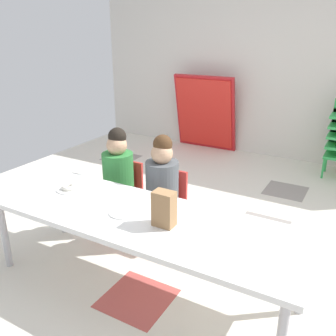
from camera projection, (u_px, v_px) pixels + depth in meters
name	position (u px, v px, depth m)	size (l,w,h in m)	color
ground_plane	(197.00, 237.00, 3.14)	(5.48, 5.04, 0.02)	silver
back_wall	(282.00, 63.00, 4.74)	(5.48, 0.10, 2.52)	beige
craft_table	(139.00, 221.00, 2.34)	(2.15, 0.69, 0.56)	white
seated_child_near_camera	(119.00, 170.00, 3.07)	(0.32, 0.32, 0.92)	red
seated_child_middle_seat	(163.00, 180.00, 2.87)	(0.33, 0.33, 0.92)	red
folded_activity_table	(205.00, 113.00, 5.29)	(0.90, 0.29, 1.09)	red
paper_bag_brown	(164.00, 209.00, 2.16)	(0.13, 0.09, 0.22)	#9E754C
paper_plate_near_edge	(69.00, 189.00, 2.68)	(0.18, 0.18, 0.01)	white
paper_plate_center_table	(123.00, 213.00, 2.34)	(0.18, 0.18, 0.01)	white
donut_powdered_on_plate	(69.00, 187.00, 2.68)	(0.11, 0.11, 0.03)	white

